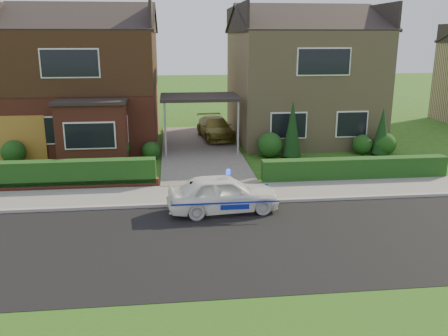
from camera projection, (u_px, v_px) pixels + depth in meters
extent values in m
plane|color=#205115|center=(226.00, 242.00, 13.22)|extent=(120.00, 120.00, 0.00)
cube|color=black|center=(226.00, 242.00, 13.22)|extent=(60.00, 6.00, 0.02)
cube|color=#9E9993|center=(215.00, 203.00, 16.13)|extent=(60.00, 0.16, 0.12)
cube|color=slate|center=(213.00, 194.00, 17.13)|extent=(60.00, 2.00, 0.10)
cube|color=#666059|center=(200.00, 150.00, 23.74)|extent=(3.80, 12.00, 0.12)
cube|color=brown|center=(87.00, 88.00, 25.22)|extent=(7.20, 8.00, 5.80)
cube|color=white|center=(40.00, 131.00, 21.60)|extent=(1.80, 0.08, 1.30)
cube|color=white|center=(111.00, 129.00, 21.95)|extent=(1.60, 0.08, 1.30)
cube|color=white|center=(70.00, 63.00, 20.97)|extent=(2.60, 0.08, 1.30)
cube|color=black|center=(85.00, 60.00, 24.84)|extent=(7.26, 8.06, 2.90)
cube|color=brown|center=(93.00, 133.00, 21.23)|extent=(3.00, 1.40, 2.70)
cube|color=black|center=(90.00, 102.00, 20.85)|extent=(3.20, 1.60, 0.14)
cube|color=#99865D|center=(300.00, 86.00, 26.48)|extent=(7.20, 8.00, 5.80)
cube|color=white|center=(289.00, 125.00, 22.86)|extent=(1.80, 0.08, 1.30)
cube|color=white|center=(352.00, 124.00, 23.20)|extent=(1.60, 0.08, 1.30)
cube|color=white|center=(324.00, 62.00, 22.23)|extent=(2.60, 0.08, 1.30)
cube|color=black|center=(200.00, 97.00, 23.03)|extent=(3.80, 3.00, 0.14)
cylinder|color=gray|center=(165.00, 131.00, 21.87)|extent=(0.10, 0.10, 2.70)
cylinder|color=gray|center=(238.00, 129.00, 22.24)|extent=(0.10, 0.10, 2.70)
cube|color=olive|center=(21.00, 139.00, 21.59)|extent=(2.20, 0.10, 2.10)
cube|color=brown|center=(55.00, 186.00, 17.62)|extent=(7.70, 0.25, 0.36)
cube|color=#103511|center=(56.00, 189.00, 17.81)|extent=(7.50, 0.55, 0.90)
cube|color=#103511|center=(354.00, 180.00, 18.97)|extent=(7.50, 0.55, 0.80)
sphere|color=#103511|center=(13.00, 152.00, 21.25)|extent=(1.08, 1.08, 1.08)
sphere|color=#103511|center=(115.00, 148.00, 21.52)|extent=(1.32, 1.32, 1.32)
sphere|color=#103511|center=(151.00, 151.00, 22.04)|extent=(0.84, 0.84, 0.84)
sphere|color=#103511|center=(270.00, 145.00, 22.41)|extent=(1.20, 1.20, 1.20)
sphere|color=#103511|center=(362.00, 144.00, 23.03)|extent=(0.96, 0.96, 0.96)
sphere|color=#103511|center=(385.00, 144.00, 22.84)|extent=(1.08, 1.08, 1.08)
cone|color=black|center=(292.00, 131.00, 22.14)|extent=(0.90, 0.90, 2.60)
cone|color=black|center=(382.00, 133.00, 22.66)|extent=(0.90, 0.90, 2.20)
imported|color=white|center=(223.00, 194.00, 15.38)|extent=(1.82, 3.75, 1.23)
sphere|color=#193FF2|center=(229.00, 173.00, 15.21)|extent=(0.17, 0.17, 0.17)
cube|color=navy|center=(226.00, 203.00, 14.69)|extent=(3.33, 0.02, 0.05)
cube|color=navy|center=(221.00, 188.00, 16.09)|extent=(3.33, 0.01, 0.05)
ellipsoid|color=black|center=(192.00, 188.00, 15.10)|extent=(0.22, 0.17, 0.21)
sphere|color=white|center=(193.00, 189.00, 15.05)|extent=(0.11, 0.11, 0.11)
sphere|color=black|center=(193.00, 184.00, 15.05)|extent=(0.13, 0.13, 0.13)
cone|color=black|center=(191.00, 182.00, 15.03)|extent=(0.04, 0.04, 0.05)
cone|color=black|center=(194.00, 182.00, 15.04)|extent=(0.04, 0.04, 0.05)
imported|color=olive|center=(215.00, 128.00, 26.09)|extent=(2.04, 4.09, 1.14)
imported|color=gray|center=(90.00, 158.00, 20.99)|extent=(0.42, 0.33, 0.69)
imported|color=gray|center=(136.00, 173.00, 18.55)|extent=(0.51, 0.45, 0.79)
imported|color=gray|center=(64.00, 169.00, 19.23)|extent=(0.51, 0.51, 0.68)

